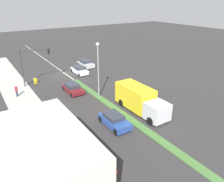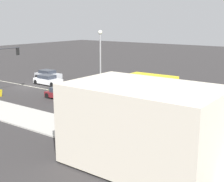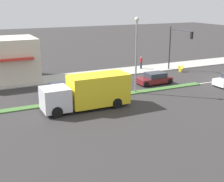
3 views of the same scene
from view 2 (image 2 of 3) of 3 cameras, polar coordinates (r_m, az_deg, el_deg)
name	(u,v)px [view 2 (image 2 of 3)]	position (r m, az deg, el deg)	size (l,w,h in m)	color
ground_plane	(148,108)	(30.86, 6.68, -3.19)	(160.00, 160.00, 0.00)	#333030
sidewalk_right	(94,136)	(23.51, -3.31, -8.13)	(4.00, 73.00, 0.12)	#B2AFA8
lane_marking_center	(29,86)	(42.44, -14.92, 0.87)	(0.16, 60.00, 0.01)	beige
building_corner_store	(143,125)	(18.27, 5.70, -6.24)	(6.33, 8.75, 4.77)	beige
street_lamp	(100,56)	(33.24, -2.14, 6.43)	(0.44, 0.44, 7.37)	gray
delivery_truck	(159,90)	(32.42, 8.53, 0.21)	(2.44, 7.50, 2.87)	silver
sedan_maroon	(62,93)	(34.76, -9.10, -0.43)	(1.90, 3.85, 1.26)	maroon
sedan_silver	(48,75)	(46.85, -11.61, 2.93)	(1.89, 3.94, 1.34)	#B7BABF
van_white	(48,80)	(42.81, -11.67, 1.99)	(1.75, 4.01, 1.31)	silver
coupe_blue	(147,109)	(28.32, 6.42, -3.28)	(1.84, 3.92, 1.33)	#284793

